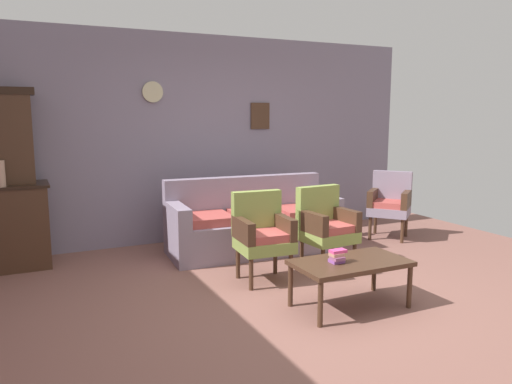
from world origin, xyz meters
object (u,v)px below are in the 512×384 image
(wingback_chair_by_fireplace, at_px, (390,202))
(armchair_by_doorway, at_px, (326,224))
(book_stack_on_table, at_px, (337,256))
(armchair_near_cabinet, at_px, (262,232))
(floral_couch, at_px, (252,225))
(coffee_table, at_px, (350,266))

(wingback_chair_by_fireplace, bearing_deg, armchair_by_doorway, -152.92)
(armchair_by_doorway, height_order, book_stack_on_table, armchair_by_doorway)
(armchair_near_cabinet, bearing_deg, wingback_chair_by_fireplace, 19.41)
(book_stack_on_table, bearing_deg, wingback_chair_by_fireplace, 40.41)
(floral_couch, height_order, wingback_chair_by_fireplace, same)
(armchair_near_cabinet, xyz_separation_m, wingback_chair_by_fireplace, (2.35, 0.83, 0.00))
(armchair_by_doorway, xyz_separation_m, book_stack_on_table, (-0.54, -1.00, -0.02))
(book_stack_on_table, bearing_deg, armchair_by_doorway, 61.37)
(floral_couch, bearing_deg, book_stack_on_table, -93.87)
(armchair_by_doorway, distance_m, wingback_chair_by_fireplace, 1.76)
(wingback_chair_by_fireplace, xyz_separation_m, book_stack_on_table, (-2.11, -1.80, -0.02))
(armchair_near_cabinet, distance_m, coffee_table, 1.05)
(armchair_near_cabinet, xyz_separation_m, book_stack_on_table, (0.24, -0.97, -0.02))
(floral_couch, height_order, coffee_table, floral_couch)
(armchair_near_cabinet, relative_size, coffee_table, 0.90)
(wingback_chair_by_fireplace, relative_size, book_stack_on_table, 6.36)
(armchair_by_doorway, relative_size, coffee_table, 0.90)
(floral_couch, relative_size, wingback_chair_by_fireplace, 2.34)
(armchair_by_doorway, bearing_deg, coffee_table, -112.02)
(armchair_near_cabinet, distance_m, book_stack_on_table, 1.00)
(armchair_near_cabinet, xyz_separation_m, coffee_table, (0.38, -0.98, -0.12))
(floral_couch, relative_size, coffee_table, 2.10)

